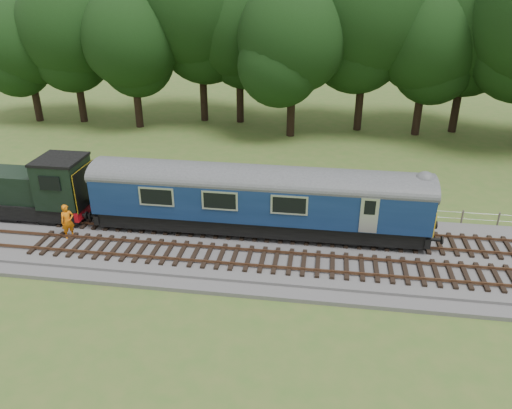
# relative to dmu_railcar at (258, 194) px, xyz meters

# --- Properties ---
(ground) EXTENTS (120.00, 120.00, 0.00)m
(ground) POSITION_rel_dmu_railcar_xyz_m (5.53, -1.40, -2.61)
(ground) COLOR #436A27
(ground) RESTS_ON ground
(ballast) EXTENTS (70.00, 7.00, 0.35)m
(ballast) POSITION_rel_dmu_railcar_xyz_m (5.53, -1.40, -2.43)
(ballast) COLOR #4C4C4F
(ballast) RESTS_ON ground
(track_north) EXTENTS (67.20, 2.40, 0.21)m
(track_north) POSITION_rel_dmu_railcar_xyz_m (5.53, -0.00, -2.19)
(track_north) COLOR black
(track_north) RESTS_ON ballast
(track_south) EXTENTS (67.20, 2.40, 0.21)m
(track_south) POSITION_rel_dmu_railcar_xyz_m (5.53, -3.00, -2.19)
(track_south) COLOR black
(track_south) RESTS_ON ballast
(fence) EXTENTS (64.00, 0.12, 1.00)m
(fence) POSITION_rel_dmu_railcar_xyz_m (5.53, 3.10, -2.61)
(fence) COLOR #6B6054
(fence) RESTS_ON ground
(tree_line) EXTENTS (70.00, 8.00, 18.00)m
(tree_line) POSITION_rel_dmu_railcar_xyz_m (5.53, 20.60, -2.61)
(tree_line) COLOR black
(tree_line) RESTS_ON ground
(dmu_railcar) EXTENTS (18.05, 2.86, 3.88)m
(dmu_railcar) POSITION_rel_dmu_railcar_xyz_m (0.00, 0.00, 0.00)
(dmu_railcar) COLOR black
(dmu_railcar) RESTS_ON ground
(shunter_loco) EXTENTS (8.92, 2.60, 3.38)m
(shunter_loco) POSITION_rel_dmu_railcar_xyz_m (-13.93, 0.00, -0.63)
(shunter_loco) COLOR black
(shunter_loco) RESTS_ON ground
(worker) EXTENTS (0.83, 0.82, 1.92)m
(worker) POSITION_rel_dmu_railcar_xyz_m (-10.05, -2.15, -1.29)
(worker) COLOR orange
(worker) RESTS_ON ballast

